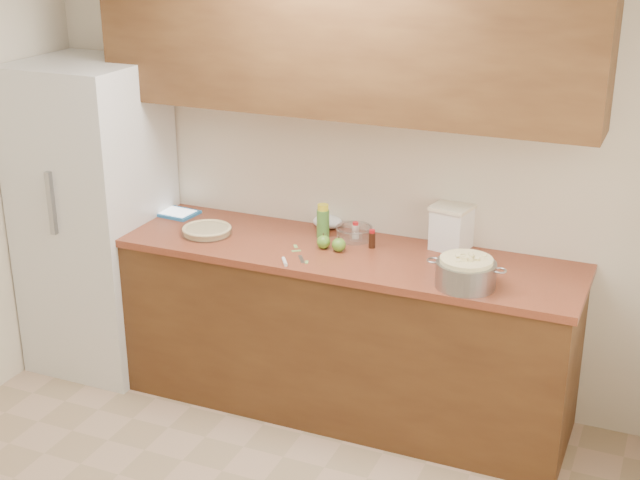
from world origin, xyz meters
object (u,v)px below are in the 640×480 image
at_px(pie, 207,230).
at_px(tablet, 176,213).
at_px(flour_canister, 452,226).
at_px(colander, 466,273).

bearing_deg(pie, tablet, 146.60).
relative_size(pie, flour_canister, 1.18).
distance_m(pie, colander, 1.47).
bearing_deg(flour_canister, pie, -165.62).
xyz_separation_m(pie, colander, (1.46, -0.13, 0.05)).
bearing_deg(colander, flour_canister, 113.21).
height_order(pie, colander, colander).
xyz_separation_m(colander, flour_canister, (-0.19, 0.45, 0.05)).
distance_m(pie, flour_canister, 1.31).
xyz_separation_m(pie, flour_canister, (1.27, 0.33, 0.10)).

